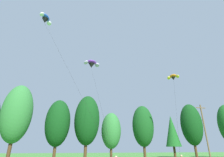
# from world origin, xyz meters

# --- Properties ---
(treeline_tree_d) EXTENTS (5.79, 5.79, 14.79)m
(treeline_tree_d) POSITION_xyz_m (-18.34, 39.26, 8.95)
(treeline_tree_d) COLOR #472D19
(treeline_tree_d) RESTS_ON ground_plane
(treeline_tree_e) EXTENTS (5.11, 5.11, 12.27)m
(treeline_tree_e) POSITION_xyz_m (-10.32, 39.87, 7.43)
(treeline_tree_e) COLOR #472D19
(treeline_tree_e) RESTS_ON ground_plane
(treeline_tree_f) EXTENTS (5.47, 5.47, 13.57)m
(treeline_tree_f) POSITION_xyz_m (-4.23, 39.67, 8.22)
(treeline_tree_f) COLOR #472D19
(treeline_tree_f) RESTS_ON ground_plane
(treeline_tree_g) EXTENTS (4.65, 4.65, 10.54)m
(treeline_tree_g) POSITION_xyz_m (1.96, 42.42, 6.38)
(treeline_tree_g) COLOR #472D19
(treeline_tree_g) RESTS_ON ground_plane
(treeline_tree_h) EXTENTS (5.19, 5.19, 12.55)m
(treeline_tree_h) POSITION_xyz_m (9.87, 41.57, 7.60)
(treeline_tree_h) COLOR #472D19
(treeline_tree_h) RESTS_ON ground_plane
(treeline_tree_i) EXTENTS (4.03, 4.03, 11.03)m
(treeline_tree_i) POSITION_xyz_m (19.78, 44.57, 6.91)
(treeline_tree_i) COLOR #472D19
(treeline_tree_i) RESTS_ON ground_plane
(treeline_tree_j) EXTENTS (5.65, 5.65, 14.27)m
(treeline_tree_j) POSITION_xyz_m (25.16, 43.07, 8.64)
(treeline_tree_j) COLOR #472D19
(treeline_tree_j) RESTS_ON ground_plane
(utility_pole) EXTENTS (2.20, 0.26, 10.67)m
(utility_pole) POSITION_xyz_m (17.70, 30.15, 5.60)
(utility_pole) COLOR brown
(utility_pole) RESTS_ON ground_plane
(parafoil_kite_high_purple) EXTENTS (4.04, 19.19, 20.04)m
(parafoil_kite_high_purple) POSITION_xyz_m (-4.24, 36.24, 20.34)
(parafoil_kite_high_purple) COLOR purple
(parafoil_kite_mid_orange) EXTENTS (9.96, 12.55, 16.12)m
(parafoil_kite_mid_orange) POSITION_xyz_m (12.80, 30.82, 16.59)
(parafoil_kite_mid_orange) COLOR orange
(parafoil_kite_far_blue_white) EXTENTS (11.34, 11.91, 24.02)m
(parafoil_kite_far_blue_white) POSITION_xyz_m (-14.07, 28.35, 24.35)
(parafoil_kite_far_blue_white) COLOR blue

